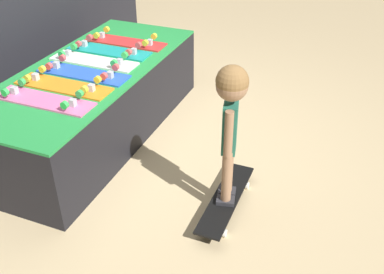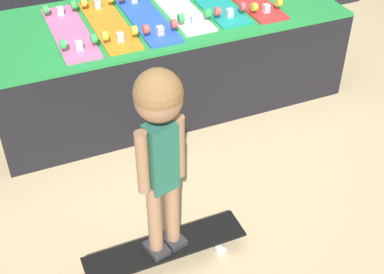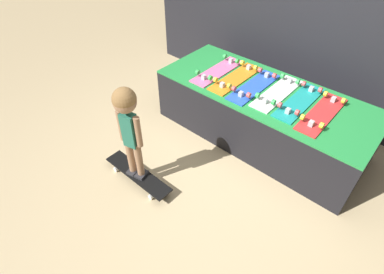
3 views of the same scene
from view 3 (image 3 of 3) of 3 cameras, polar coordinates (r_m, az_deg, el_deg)
ground_plane at (r=3.12m, az=5.92°, el=-5.50°), size 16.00×16.00×0.00m
back_wall at (r=3.62m, az=22.62°, el=21.75°), size 4.46×0.10×2.43m
display_rack at (r=3.35m, az=12.99°, el=4.30°), size 2.25×0.92×0.60m
skateboard_pink_on_rack at (r=3.42m, az=4.94°, el=12.52°), size 0.20×0.74×0.09m
skateboard_orange_on_rack at (r=3.31m, az=8.34°, el=11.13°), size 0.20×0.74×0.09m
skateboard_blue_on_rack at (r=3.20m, az=11.76°, el=9.49°), size 0.20×0.74×0.09m
skateboard_white_on_rack at (r=3.15m, az=15.97°, el=8.19°), size 0.20×0.74×0.09m
skateboard_teal_on_rack at (r=3.08m, az=19.81°, el=6.40°), size 0.20×0.74×0.09m
skateboard_red_on_rack at (r=3.00m, az=23.55°, el=4.24°), size 0.20×0.74×0.09m
skateboard_on_floor at (r=2.98m, az=-10.27°, el=-7.05°), size 0.78×0.18×0.09m
child at (r=2.51m, az=-12.15°, el=3.44°), size 0.23×0.20×0.96m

